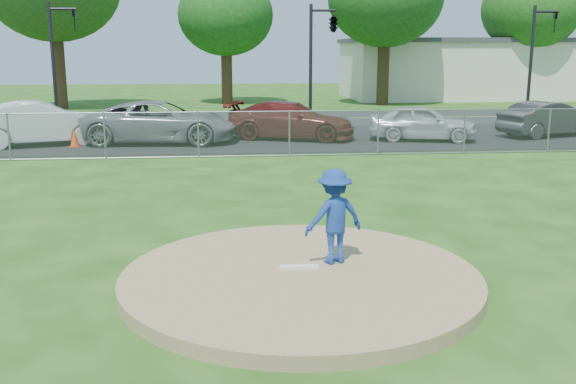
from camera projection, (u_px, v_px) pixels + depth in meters
name	position (u px, v px, depth m)	size (l,w,h in m)	color
ground	(263.00, 167.00, 19.39)	(120.00, 120.00, 0.00)	#1C4A10
pitchers_mound	(301.00, 279.00, 9.65)	(5.40, 5.40, 0.20)	#987C53
pitching_rubber	(299.00, 267.00, 9.82)	(0.60, 0.15, 0.04)	white
chain_link_fence	(259.00, 134.00, 21.17)	(40.00, 0.06, 1.50)	gray
parking_lot	(254.00, 138.00, 25.71)	(50.00, 8.00, 0.01)	black
street	(247.00, 119.00, 33.00)	(60.00, 7.00, 0.01)	#232326
commercial_building	(456.00, 68.00, 47.62)	(16.40, 9.40, 4.30)	beige
tree_center	(225.00, 2.00, 41.22)	(6.16, 6.16, 9.84)	#3C2716
traffic_signal_left	(58.00, 53.00, 29.51)	(1.28, 0.20, 5.60)	black
traffic_signal_center	(331.00, 26.00, 30.42)	(1.42, 2.48, 5.60)	black
traffic_signal_right	(536.00, 52.00, 31.65)	(1.28, 0.20, 5.60)	black
pitcher	(334.00, 216.00, 9.94)	(0.96, 0.55, 1.49)	navy
traffic_cone	(74.00, 138.00, 23.42)	(0.33, 0.33, 0.64)	#F8490D
parked_car_white	(41.00, 123.00, 23.74)	(1.71, 4.91, 1.62)	white
parked_car_gray	(161.00, 122.00, 24.33)	(2.64, 5.72, 1.59)	gray
parked_car_darkred	(291.00, 120.00, 25.41)	(2.07, 5.08, 1.47)	#5A1816
parked_car_pearl	(423.00, 122.00, 24.99)	(1.66, 4.11, 1.40)	silver
parked_car_charcoal	(549.00, 119.00, 26.23)	(1.49, 4.29, 1.41)	#262629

